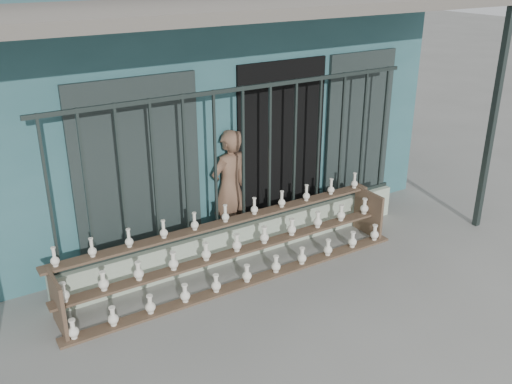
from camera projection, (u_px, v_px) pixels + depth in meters
ground at (302, 300)px, 6.56m from camera, size 60.00×60.00×0.00m
workshop_building at (151, 92)px, 9.25m from camera, size 7.40×6.60×3.21m
parapet_wall at (244, 239)px, 7.49m from camera, size 5.00×0.20×0.45m
security_fence at (243, 158)px, 7.06m from camera, size 5.00×0.04×1.80m
shelf_rack at (237, 249)px, 6.95m from camera, size 4.50×0.68×0.85m
elderly_woman at (230, 188)px, 7.58m from camera, size 0.67×0.52×1.62m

